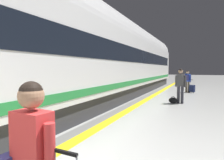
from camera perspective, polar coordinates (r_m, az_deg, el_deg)
The scene contains 7 objects.
safety_line_strip at distance 10.89m, azimuth 9.35°, elevation -5.98°, with size 0.36×80.00×0.01m, color yellow.
tactile_edge_band at distance 10.97m, azimuth 7.87°, elevation -5.90°, with size 0.54×80.00×0.01m, color slate.
high_speed_train at distance 10.04m, azimuth -4.30°, elevation 7.58°, with size 2.94×30.77×4.97m.
passenger_near at distance 15.51m, azimuth 21.04°, elevation 0.15°, with size 0.48×0.38×1.61m.
suitcase_near at distance 15.46m, azimuth 22.19°, elevation -2.28°, with size 0.44×0.37×0.96m.
passenger_mid at distance 10.47m, azimuth 19.25°, elevation -0.92°, with size 0.54×0.27×1.75m.
duffel_bag_mid at distance 10.43m, azimuth 17.33°, elevation -5.66°, with size 0.44×0.26×0.36m.
Camera 1 is at (1.53, -0.40, 1.75)m, focal length 31.52 mm.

